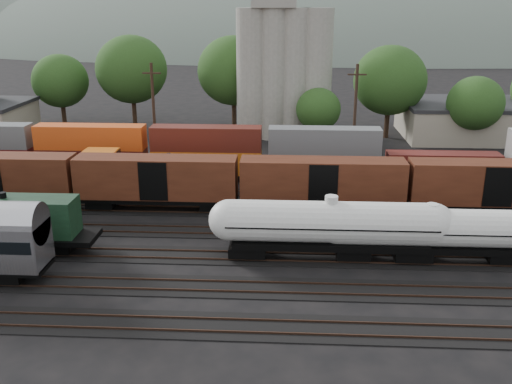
{
  "coord_description": "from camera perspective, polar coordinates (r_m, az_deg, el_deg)",
  "views": [
    {
      "loc": [
        3.91,
        -45.15,
        18.87
      ],
      "look_at": [
        1.38,
        2.0,
        3.0
      ],
      "focal_mm": 40.0,
      "sensor_mm": 36.0,
      "label": 1
    }
  ],
  "objects": [
    {
      "name": "ground",
      "position": [
        49.09,
        -1.74,
        -4.04
      ],
      "size": [
        600.0,
        600.0,
        0.0
      ],
      "primitive_type": "plane",
      "color": "black"
    },
    {
      "name": "tracks",
      "position": [
        49.07,
        -1.74,
        -3.99
      ],
      "size": [
        180.0,
        33.2,
        0.2
      ],
      "color": "black",
      "rests_on": "ground"
    },
    {
      "name": "tank_car_a",
      "position": [
        43.36,
        7.44,
        -3.25
      ],
      "size": [
        18.46,
        3.3,
        4.84
      ],
      "color": "silver",
      "rests_on": "ground"
    },
    {
      "name": "tank_car_b",
      "position": [
        44.67,
        17.01,
        -3.64
      ],
      "size": [
        16.66,
        2.98,
        4.37
      ],
      "color": "silver",
      "rests_on": "ground"
    },
    {
      "name": "orange_locomotive",
      "position": [
        59.39,
        -11.34,
        2.11
      ],
      "size": [
        16.74,
        2.79,
        4.18
      ],
      "color": "black",
      "rests_on": "ground"
    },
    {
      "name": "boxcar_string",
      "position": [
        53.92,
        -9.92,
        1.31
      ],
      "size": [
        138.2,
        2.9,
        4.2
      ],
      "color": "black",
      "rests_on": "ground"
    },
    {
      "name": "container_wall",
      "position": [
        62.56,
        -2.84,
        3.74
      ],
      "size": [
        160.0,
        2.6,
        5.8
      ],
      "color": "black",
      "rests_on": "ground"
    },
    {
      "name": "grain_silo",
      "position": [
        81.51,
        2.69,
        13.2
      ],
      "size": [
        13.4,
        5.0,
        29.0
      ],
      "color": "gray",
      "rests_on": "ground"
    },
    {
      "name": "industrial_sheds",
      "position": [
        82.09,
        4.94,
        7.05
      ],
      "size": [
        119.38,
        17.26,
        5.1
      ],
      "color": "#9E937F",
      "rests_on": "ground"
    },
    {
      "name": "tree_band",
      "position": [
        85.17,
        0.85,
        10.98
      ],
      "size": [
        167.06,
        20.88,
        14.03
      ],
      "color": "black",
      "rests_on": "ground"
    },
    {
      "name": "utility_poles",
      "position": [
        68.45,
        -0.26,
        7.92
      ],
      "size": [
        122.2,
        0.36,
        12.0
      ],
      "color": "black",
      "rests_on": "ground"
    },
    {
      "name": "distant_hills",
      "position": [
        308.34,
        6.9,
        11.1
      ],
      "size": [
        860.0,
        286.0,
        130.0
      ],
      "color": "#59665B",
      "rests_on": "ground"
    }
  ]
}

